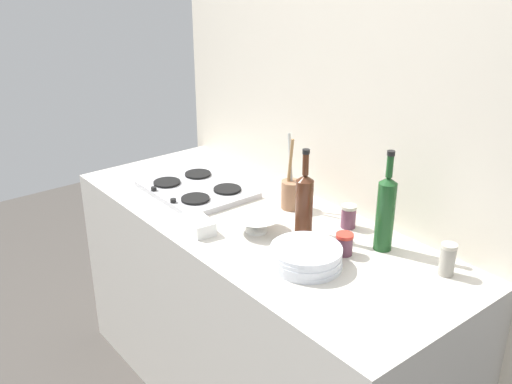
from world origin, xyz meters
The scene contains 12 objects.
counter_block centered at (0.00, 0.00, 0.45)m, with size 1.80×0.70×0.90m, color beige.
backsplash_panel centered at (0.00, 0.38, 1.19)m, with size 1.90×0.06×2.39m, color beige.
stovetop_hob centered at (-0.38, -0.03, 0.91)m, with size 0.46×0.37×0.04m.
plate_stack centered at (0.38, -0.09, 0.93)m, with size 0.25×0.25×0.07m.
wine_bottle_leftmost centered at (0.46, 0.21, 1.05)m, with size 0.07×0.07×0.37m.
wine_bottle_mid_left centered at (0.20, 0.07, 1.03)m, with size 0.07×0.07×0.33m.
mixing_bowl centered at (0.08, -0.06, 0.94)m, with size 0.19×0.19×0.06m.
butter_dish centered at (-0.06, -0.23, 0.93)m, with size 0.15×0.08×0.05m, color white.
utensil_crock centered at (0.00, 0.19, 0.97)m, with size 0.09×0.08×0.31m.
condiment_jar_front centered at (0.71, 0.23, 0.96)m, with size 0.05×0.05×0.11m.
condiment_jar_rear centered at (0.27, 0.24, 0.95)m, with size 0.06×0.06×0.09m.
condiment_jar_spare centered at (0.41, 0.07, 0.94)m, with size 0.06×0.06×0.08m.
Camera 1 is at (1.60, -1.28, 1.89)m, focal length 40.49 mm.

